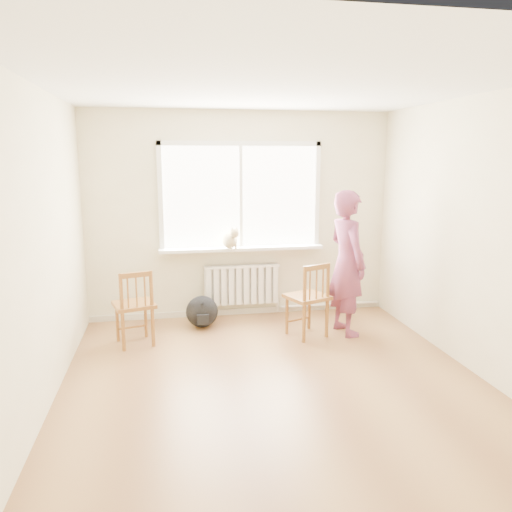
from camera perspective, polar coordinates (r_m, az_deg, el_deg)
name	(u,v)px	position (r m, az deg, el deg)	size (l,w,h in m)	color
floor	(277,386)	(4.83, 2.38, -14.66)	(4.50, 4.50, 0.00)	#9B6E3F
ceiling	(279,85)	(4.38, 2.68, 18.98)	(4.50, 4.50, 0.00)	white
back_wall	(241,216)	(6.60, -1.78, 4.63)	(4.00, 0.01, 2.70)	beige
window	(241,192)	(6.55, -1.77, 7.33)	(2.12, 0.05, 1.42)	white
windowsill	(242,248)	(6.55, -1.62, 0.88)	(2.15, 0.22, 0.04)	white
radiator	(242,284)	(6.68, -1.62, -3.24)	(1.00, 0.12, 0.55)	white
heating_pipe	(330,305)	(7.09, 8.44, -5.51)	(0.04, 0.04, 1.40)	silver
baseboard	(241,311)	(6.86, -1.70, -6.31)	(4.00, 0.03, 0.08)	beige
chair_left	(135,308)	(5.80, -13.67, -5.76)	(0.53, 0.52, 0.88)	olive
chair_right	(310,300)	(5.94, 6.15, -4.99)	(0.57, 0.56, 0.90)	olive
person	(347,263)	(6.05, 10.36, -0.79)	(0.63, 0.42, 1.74)	#B63C43
cat	(230,239)	(6.42, -2.96, 1.93)	(0.28, 0.43, 0.30)	beige
backpack	(202,312)	(6.34, -6.19, -6.33)	(0.40, 0.30, 0.40)	black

